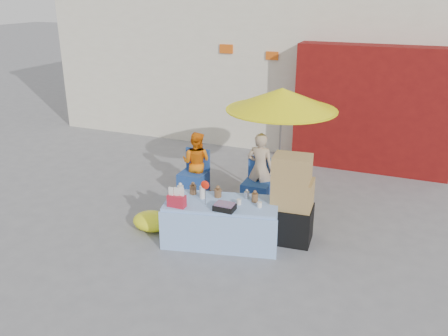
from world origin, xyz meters
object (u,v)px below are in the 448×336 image
at_px(market_table, 221,221).
at_px(box_stack, 292,202).
at_px(chair_right, 257,192).
at_px(vendor_orange, 196,163).
at_px(umbrella, 282,100).
at_px(chair_left, 194,182).
at_px(vendor_beige, 260,169).

xyz_separation_m(market_table, box_stack, (0.97, 0.43, 0.30)).
xyz_separation_m(chair_right, vendor_orange, (-1.25, 0.13, 0.34)).
bearing_deg(vendor_orange, box_stack, 151.17).
height_order(vendor_orange, umbrella, umbrella).
height_order(chair_left, chair_right, same).
xyz_separation_m(market_table, umbrella, (0.39, 1.72, 1.55)).
height_order(market_table, umbrella, umbrella).
bearing_deg(vendor_orange, chair_left, 89.42).
bearing_deg(vendor_orange, umbrella, -174.99).
distance_m(chair_left, vendor_beige, 1.32).
bearing_deg(chair_right, market_table, -94.22).
xyz_separation_m(chair_left, vendor_orange, (0.00, 0.13, 0.34)).
bearing_deg(market_table, chair_right, 73.34).
relative_size(market_table, umbrella, 0.89).
xyz_separation_m(vendor_orange, umbrella, (1.55, 0.15, 1.30)).
bearing_deg(umbrella, box_stack, -66.05).
height_order(vendor_beige, umbrella, umbrella).
relative_size(vendor_orange, vendor_beige, 0.90).
relative_size(chair_left, vendor_orange, 0.72).
distance_m(market_table, chair_left, 1.85).
bearing_deg(box_stack, market_table, -156.15).
distance_m(chair_right, vendor_beige, 0.42).
xyz_separation_m(umbrella, box_stack, (0.58, -1.29, -1.25)).
bearing_deg(vendor_beige, chair_left, 5.61).
bearing_deg(umbrella, vendor_orange, -174.47).
height_order(market_table, box_stack, box_stack).
height_order(chair_right, vendor_beige, vendor_beige).
distance_m(vendor_orange, umbrella, 2.03).
height_order(market_table, vendor_beige, vendor_beige).
xyz_separation_m(vendor_orange, box_stack, (2.13, -1.14, 0.05)).
relative_size(market_table, chair_left, 2.19).
xyz_separation_m(chair_right, umbrella, (0.30, 0.28, 1.64)).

